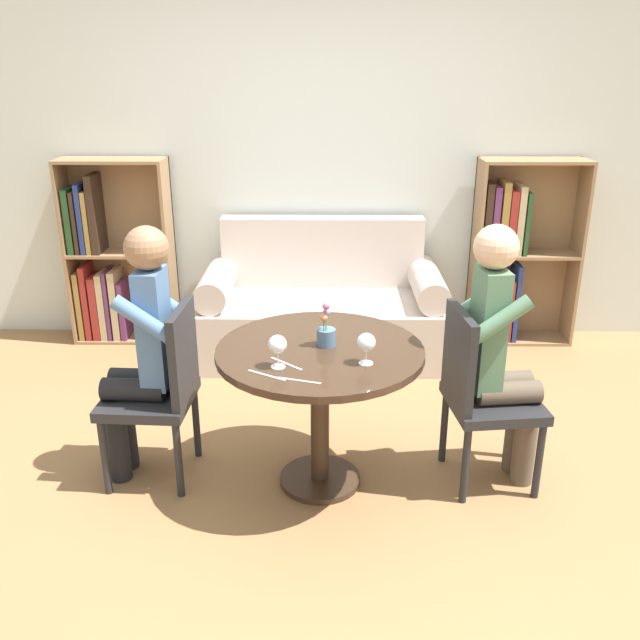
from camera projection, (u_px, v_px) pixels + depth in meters
ground_plane at (320, 481)px, 3.38m from camera, size 16.00×16.00×0.00m
back_wall at (323, 153)px, 4.79m from camera, size 5.20×0.05×2.70m
round_table at (320, 375)px, 3.17m from camera, size 0.97×0.97×0.73m
couch at (322, 311)px, 4.77m from camera, size 1.67×0.80×0.92m
bookshelf_left at (109, 262)px, 4.93m from camera, size 0.74×0.28×1.33m
bookshelf_right at (511, 258)px, 4.89m from camera, size 0.74×0.28×1.33m
chair_left at (162, 386)px, 3.27m from camera, size 0.44×0.44×0.90m
chair_right at (480, 390)px, 3.23m from camera, size 0.47×0.47×0.90m
person_left at (141, 350)px, 3.21m from camera, size 0.43×0.36×1.28m
person_right at (501, 352)px, 3.17m from camera, size 0.44×0.37×1.30m
wine_glass_left at (277, 345)px, 2.89m from camera, size 0.08×0.08×0.15m
wine_glass_right at (366, 343)px, 2.93m from camera, size 0.08×0.08×0.14m
flower_vase at (326, 333)px, 3.13m from camera, size 0.09×0.09×0.22m
knife_left_setting at (267, 375)px, 2.85m from camera, size 0.17×0.11×0.00m
fork_left_setting at (286, 364)px, 2.96m from camera, size 0.15×0.14×0.00m
knife_right_setting at (299, 380)px, 2.80m from camera, size 0.18×0.07×0.00m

